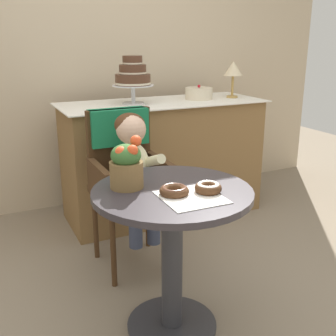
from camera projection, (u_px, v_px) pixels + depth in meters
name	position (u px, v px, depth m)	size (l,w,h in m)	color
ground_plane	(172.00, 326.00, 2.07)	(8.00, 8.00, 0.00)	gray
back_wall	(69.00, 39.00, 3.26)	(4.80, 0.10, 2.70)	#C1AD8E
cafe_table	(172.00, 233.00, 1.91)	(0.72, 0.72, 0.72)	#332D33
wicker_chair	(125.00, 163.00, 2.52)	(0.42, 0.45, 0.95)	#472D19
seated_child	(134.00, 163.00, 2.38)	(0.27, 0.32, 0.73)	beige
paper_napkin	(191.00, 197.00, 1.75)	(0.25, 0.26, 0.00)	white
donut_front	(208.00, 187.00, 1.80)	(0.12, 0.12, 0.04)	#4C2D19
donut_mid	(174.00, 190.00, 1.78)	(0.13, 0.13, 0.04)	#4C2D19
flower_vase	(126.00, 165.00, 1.84)	(0.15, 0.15, 0.23)	brown
display_counter	(163.00, 159.00, 3.28)	(1.56, 0.62, 0.90)	olive
tiered_cake_stand	(133.00, 76.00, 2.99)	(0.30, 0.30, 0.34)	silver
round_layer_cake	(199.00, 93.00, 3.27)	(0.21, 0.21, 0.11)	beige
table_lamp	(233.00, 70.00, 3.30)	(0.15, 0.15, 0.28)	#B28C47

